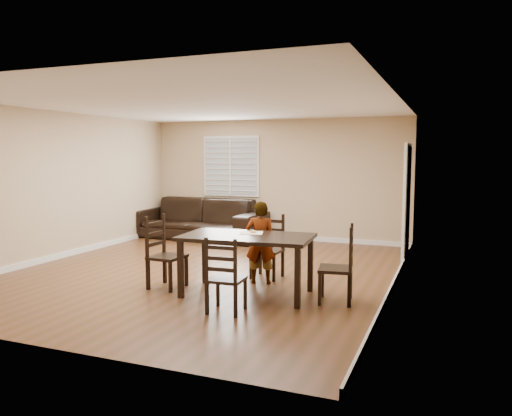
# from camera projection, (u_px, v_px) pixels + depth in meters

# --- Properties ---
(ground) EXTENTS (7.00, 7.00, 0.00)m
(ground) POSITION_uv_depth(u_px,v_px,m) (205.00, 271.00, 8.19)
(ground) COLOR brown
(ground) RESTS_ON ground
(room) EXTENTS (6.04, 7.04, 2.72)m
(room) POSITION_uv_depth(u_px,v_px,m) (211.00, 161.00, 8.15)
(room) COLOR tan
(room) RESTS_ON ground
(dining_table) EXTENTS (1.82, 1.11, 0.82)m
(dining_table) POSITION_uv_depth(u_px,v_px,m) (247.00, 241.00, 6.76)
(dining_table) COLOR black
(dining_table) RESTS_ON ground
(chair_near) EXTENTS (0.47, 0.44, 0.99)m
(chair_near) POSITION_uv_depth(u_px,v_px,m) (270.00, 248.00, 7.83)
(chair_near) COLOR black
(chair_near) RESTS_ON ground
(chair_far) EXTENTS (0.44, 0.42, 0.94)m
(chair_far) POSITION_uv_depth(u_px,v_px,m) (223.00, 280.00, 5.92)
(chair_far) COLOR black
(chair_far) RESTS_ON ground
(chair_left) EXTENTS (0.46, 0.49, 1.04)m
(chair_left) POSITION_uv_depth(u_px,v_px,m) (160.00, 254.00, 7.19)
(chair_left) COLOR black
(chair_left) RESTS_ON ground
(chair_right) EXTENTS (0.49, 0.52, 1.01)m
(chair_right) POSITION_uv_depth(u_px,v_px,m) (345.00, 268.00, 6.40)
(chair_right) COLOR black
(chair_right) RESTS_ON ground
(child) EXTENTS (0.51, 0.40, 1.23)m
(child) POSITION_uv_depth(u_px,v_px,m) (260.00, 242.00, 7.37)
(child) COLOR gray
(child) RESTS_ON ground
(napkin) EXTENTS (0.39, 0.39, 0.00)m
(napkin) POSITION_uv_depth(u_px,v_px,m) (251.00, 233.00, 6.94)
(napkin) COLOR white
(napkin) RESTS_ON dining_table
(donut) EXTENTS (0.10, 0.10, 0.04)m
(donut) POSITION_uv_depth(u_px,v_px,m) (253.00, 231.00, 6.93)
(donut) COLOR gold
(donut) RESTS_ON napkin
(sofa) EXTENTS (3.16, 1.36, 0.91)m
(sofa) POSITION_uv_depth(u_px,v_px,m) (198.00, 219.00, 11.45)
(sofa) COLOR black
(sofa) RESTS_ON ground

